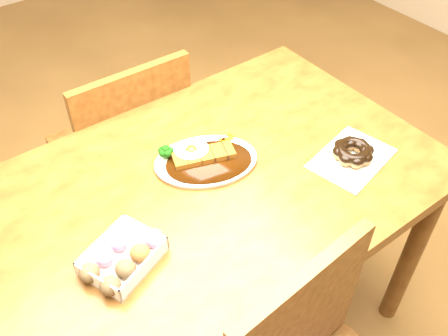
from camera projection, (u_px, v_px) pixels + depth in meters
ground at (217, 323)px, 1.83m from camera, size 6.00×6.00×0.00m
table at (215, 204)px, 1.38m from camera, size 1.20×0.80×0.75m
chair_far at (127, 149)px, 1.80m from camera, size 0.43×0.43×0.87m
katsu_curry_plate at (204, 159)px, 1.35m from camera, size 0.33×0.29×0.05m
donut_box at (122, 257)px, 1.10m from camera, size 0.21×0.18×0.05m
pon_de_ring at (353, 152)px, 1.35m from camera, size 0.26×0.20×0.04m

